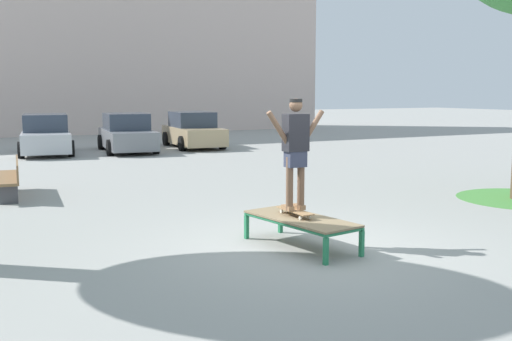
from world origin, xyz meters
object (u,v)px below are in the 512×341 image
object	(u,v)px
skateboard	(295,211)
car_silver	(46,136)
skater	(296,146)
car_grey	(127,134)
skate_box	(301,220)
park_bench	(11,177)
car_tan	(193,131)

from	to	relation	value
skateboard	car_silver	bearing A→B (deg)	95.14
skater	car_grey	size ratio (longest dim) A/B	0.39
skater	car_grey	xyz separation A→B (m)	(1.53, 15.56, -0.84)
skate_box	park_bench	bearing A→B (deg)	117.42
skateboard	skater	size ratio (longest dim) A/B	0.47
skateboard	car_silver	size ratio (longest dim) A/B	0.18
skater	car_tan	bearing A→B (deg)	74.34
skater	car_silver	distance (m)	16.13
skater	car_tan	xyz separation A→B (m)	(4.51, 16.09, -0.84)
skater	car_grey	bearing A→B (deg)	84.37
skate_box	skater	distance (m)	1.13
car_silver	park_bench	size ratio (longest dim) A/B	1.81
car_grey	car_tan	size ratio (longest dim) A/B	1.01
car_grey	car_silver	bearing A→B (deg)	170.78
skate_box	car_silver	bearing A→B (deg)	95.18
skate_box	car_silver	world-z (taller)	car_silver
skater	skate_box	bearing A→B (deg)	-80.29
skateboard	car_grey	distance (m)	15.63
car_grey	car_tan	distance (m)	3.02
skateboard	car_grey	size ratio (longest dim) A/B	0.18
car_silver	park_bench	world-z (taller)	car_silver
skate_box	car_tan	distance (m)	16.84
skate_box	skater	bearing A→B (deg)	99.71
car_grey	park_bench	bearing A→B (deg)	-119.32
skateboard	skate_box	bearing A→B (deg)	-80.17
skateboard	park_bench	world-z (taller)	park_bench
skate_box	park_bench	size ratio (longest dim) A/B	0.82
skater	car_tan	size ratio (longest dim) A/B	0.39
car_tan	car_grey	bearing A→B (deg)	-169.88
skate_box	car_grey	size ratio (longest dim) A/B	0.46
car_silver	car_grey	distance (m)	3.02
skater	park_bench	size ratio (longest dim) A/B	0.70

